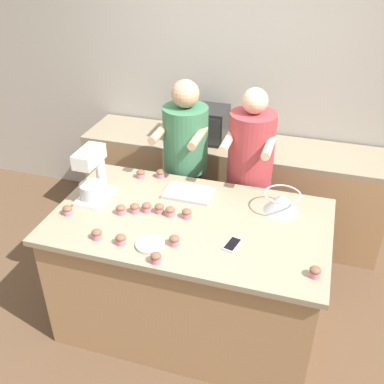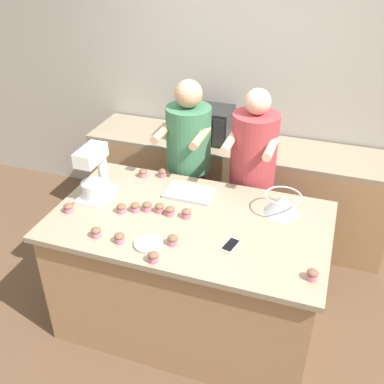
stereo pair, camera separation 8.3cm
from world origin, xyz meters
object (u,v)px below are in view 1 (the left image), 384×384
(microwave_oven, at_px, (199,123))
(cupcake_13, at_px, (135,208))
(small_plate, at_px, (150,245))
(cupcake_8, at_px, (68,210))
(cupcake_0, at_px, (170,211))
(cupcake_1, at_px, (174,240))
(cupcake_5, at_px, (147,207))
(cupcake_9, at_px, (121,209))
(stand_mixer, at_px, (93,178))
(cupcake_12, at_px, (159,208))
(cupcake_7, at_px, (156,258))
(cupcake_6, at_px, (97,234))
(person_left, at_px, (186,173))
(baking_tray, at_px, (188,193))
(cupcake_4, at_px, (160,173))
(cupcake_10, at_px, (121,239))
(cupcake_2, at_px, (315,272))
(cupcake_3, at_px, (141,174))
(person_right, at_px, (249,183))
(mixing_bowl, at_px, (282,202))
(cupcake_11, at_px, (187,213))
(cell_phone, at_px, (232,244))

(microwave_oven, xyz_separation_m, cupcake_13, (-0.06, -1.35, -0.08))
(small_plate, bearing_deg, cupcake_8, 166.79)
(cupcake_0, bearing_deg, cupcake_1, -65.64)
(cupcake_5, distance_m, cupcake_9, 0.18)
(stand_mixer, relative_size, cupcake_12, 6.02)
(small_plate, bearing_deg, cupcake_7, -55.85)
(cupcake_6, relative_size, cupcake_9, 1.00)
(person_left, height_order, baking_tray, person_left)
(cupcake_4, xyz_separation_m, cupcake_6, (-0.11, -0.85, 0.00))
(cupcake_5, xyz_separation_m, cupcake_12, (0.09, 0.01, 0.00))
(cupcake_12, bearing_deg, stand_mixer, 176.54)
(cupcake_0, distance_m, cupcake_12, 0.08)
(cupcake_0, distance_m, cupcake_10, 0.42)
(cupcake_9, bearing_deg, cupcake_5, 26.45)
(cupcake_10, bearing_deg, cupcake_7, -20.23)
(cupcake_2, bearing_deg, cupcake_12, 162.08)
(cupcake_2, distance_m, cupcake_9, 1.33)
(cupcake_10, bearing_deg, cupcake_4, 93.83)
(microwave_oven, bearing_deg, small_plate, -84.06)
(baking_tray, height_order, cupcake_9, cupcake_9)
(cupcake_3, bearing_deg, cupcake_4, 19.28)
(cupcake_13, bearing_deg, cupcake_2, -13.64)
(cupcake_8, bearing_deg, cupcake_7, -20.87)
(cupcake_5, bearing_deg, cupcake_6, -116.15)
(person_right, relative_size, cupcake_7, 25.20)
(person_left, bearing_deg, mixing_bowl, -28.93)
(cupcake_7, distance_m, cupcake_11, 0.49)
(cupcake_6, xyz_separation_m, cupcake_13, (0.11, 0.34, 0.00))
(stand_mixer, relative_size, cupcake_8, 6.02)
(stand_mixer, bearing_deg, cupcake_4, 51.55)
(baking_tray, relative_size, cell_phone, 2.23)
(cupcake_0, xyz_separation_m, cupcake_3, (-0.39, 0.42, 0.00))
(cupcake_1, relative_size, cupcake_2, 1.00)
(microwave_oven, xyz_separation_m, cupcake_6, (-0.17, -1.69, -0.08))
(cupcake_9, xyz_separation_m, cupcake_13, (0.08, 0.04, 0.00))
(cupcake_7, distance_m, cupcake_12, 0.52)
(mixing_bowl, relative_size, cupcake_0, 3.85)
(stand_mixer, xyz_separation_m, small_plate, (0.58, -0.39, -0.16))
(microwave_oven, relative_size, cupcake_13, 7.70)
(small_plate, bearing_deg, stand_mixer, 145.88)
(small_plate, height_order, cupcake_12, cupcake_12)
(cupcake_12, bearing_deg, small_plate, -78.30)
(cupcake_4, height_order, cupcake_6, same)
(cupcake_4, distance_m, cupcake_10, 0.85)
(stand_mixer, bearing_deg, cupcake_12, -3.46)
(cupcake_8, xyz_separation_m, cupcake_13, (0.43, 0.16, 0.00))
(cupcake_2, distance_m, cupcake_8, 1.66)
(cupcake_3, bearing_deg, microwave_oven, 76.84)
(cupcake_7, height_order, cupcake_13, same)
(cell_phone, bearing_deg, cupcake_0, 158.23)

